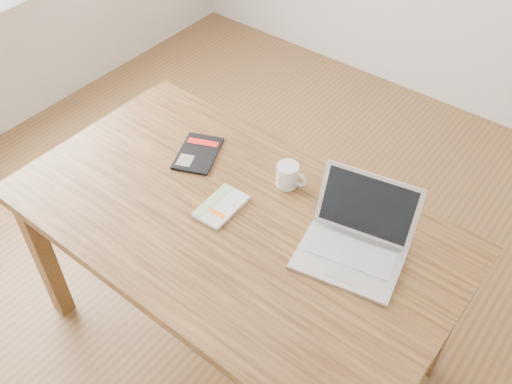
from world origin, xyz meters
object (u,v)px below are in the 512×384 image
Objects in this scene: white_guidebook at (221,206)px; black_guidebook at (198,153)px; desk at (234,235)px; coffee_mug at (288,175)px; laptop at (355,240)px.

black_guidebook is at bearing 145.84° from white_guidebook.
desk is 0.36m from black_guidebook.
desk is 0.11m from white_guidebook.
black_guidebook is 0.37m from coffee_mug.
white_guidebook is 0.46m from laptop.
white_guidebook is at bearing -122.75° from coffee_mug.
coffee_mug is at bearing 62.84° from white_guidebook.
white_guidebook is at bearing 172.86° from desk.
desk is 0.43m from laptop.
black_guidebook is 2.17× the size of coffee_mug.
desk is 6.13× the size of black_guidebook.
laptop is at bearing -26.37° from black_guidebook.
white_guidebook is (-0.06, 0.01, 0.10)m from desk.
laptop is 3.24× the size of coffee_mug.
laptop reaches higher than coffee_mug.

